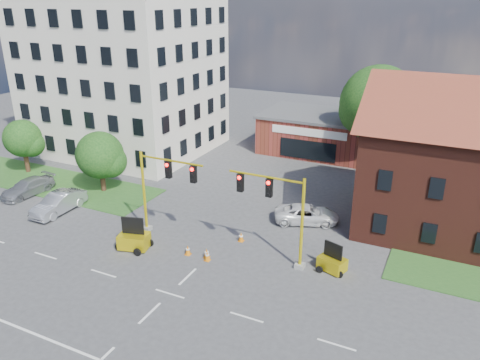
{
  "coord_description": "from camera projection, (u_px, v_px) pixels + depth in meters",
  "views": [
    {
      "loc": [
        13.74,
        -19.07,
        16.45
      ],
      "look_at": [
        -0.19,
        10.0,
        3.61
      ],
      "focal_mm": 35.0,
      "sensor_mm": 36.0,
      "label": 1
    }
  ],
  "objects": [
    {
      "name": "tree_nw_front",
      "position": [
        103.0,
        157.0,
        40.77
      ],
      "size": [
        4.35,
        4.14,
        5.48
      ],
      "color": "#3A2115",
      "rests_on": "ground"
    },
    {
      "name": "office_block",
      "position": [
        122.0,
        56.0,
        50.15
      ],
      "size": [
        18.4,
        15.4,
        20.6
      ],
      "color": "beige",
      "rests_on": "ground"
    },
    {
      "name": "signal_mast_east",
      "position": [
        278.0,
        208.0,
        29.41
      ],
      "size": [
        5.3,
        0.6,
        6.2
      ],
      "color": "gray",
      "rests_on": "ground"
    },
    {
      "name": "sedan_silver_front",
      "position": [
        59.0,
        203.0,
        37.62
      ],
      "size": [
        1.74,
        4.89,
        1.61
      ],
      "primitive_type": "imported",
      "rotation": [
        0.0,
        0.0,
        0.01
      ],
      "color": "#9EA1A5",
      "rests_on": "ground"
    },
    {
      "name": "cone_a",
      "position": [
        207.0,
        253.0,
        31.23
      ],
      "size": [
        0.4,
        0.4,
        0.7
      ],
      "color": "orange",
      "rests_on": "ground"
    },
    {
      "name": "grass_verge_nw",
      "position": [
        50.0,
        182.0,
        43.97
      ],
      "size": [
        22.0,
        6.0,
        0.08
      ],
      "primitive_type": "cube",
      "color": "#25541F",
      "rests_on": "ground"
    },
    {
      "name": "cone_d",
      "position": [
        241.0,
        237.0,
        33.33
      ],
      "size": [
        0.4,
        0.4,
        0.7
      ],
      "color": "orange",
      "rests_on": "ground"
    },
    {
      "name": "tree_nw_rear",
      "position": [
        25.0,
        140.0,
        45.19
      ],
      "size": [
        3.79,
        3.61,
        5.31
      ],
      "color": "#3A2115",
      "rests_on": "ground"
    },
    {
      "name": "sedan_silver_rear",
      "position": [
        28.0,
        187.0,
        40.96
      ],
      "size": [
        2.45,
        5.01,
        1.4
      ],
      "primitive_type": "imported",
      "rotation": [
        0.0,
        0.0,
        -0.1
      ],
      "color": "#9EA1A5",
      "rests_on": "ground"
    },
    {
      "name": "tree_large",
      "position": [
        382.0,
        107.0,
        45.16
      ],
      "size": [
        7.8,
        7.43,
        10.32
      ],
      "color": "#3A2115",
      "rests_on": "ground"
    },
    {
      "name": "trailer_west",
      "position": [
        134.0,
        239.0,
        32.23
      ],
      "size": [
        2.28,
        1.8,
        2.28
      ],
      "rotation": [
        0.0,
        0.0,
        0.25
      ],
      "color": "yellow",
      "rests_on": "ground"
    },
    {
      "name": "cone_c",
      "position": [
        207.0,
        256.0,
        30.92
      ],
      "size": [
        0.4,
        0.4,
        0.7
      ],
      "color": "orange",
      "rests_on": "ground"
    },
    {
      "name": "ground",
      "position": [
        170.0,
        294.0,
        27.58
      ],
      "size": [
        120.0,
        120.0,
        0.0
      ],
      "primitive_type": "plane",
      "color": "#414143",
      "rests_on": "ground"
    },
    {
      "name": "lane_markings",
      "position": [
        139.0,
        324.0,
        25.06
      ],
      "size": [
        60.0,
        36.0,
        0.01
      ],
      "primitive_type": null,
      "color": "white",
      "rests_on": "ground"
    },
    {
      "name": "trailer_east",
      "position": [
        332.0,
        262.0,
        29.69
      ],
      "size": [
        1.94,
        1.6,
        1.9
      ],
      "rotation": [
        0.0,
        0.0,
        -0.34
      ],
      "color": "yellow",
      "rests_on": "ground"
    },
    {
      "name": "pickup_white",
      "position": [
        307.0,
        214.0,
        35.99
      ],
      "size": [
        5.41,
        3.89,
        1.37
      ],
      "primitive_type": "imported",
      "rotation": [
        0.0,
        0.0,
        1.94
      ],
      "color": "white",
      "rests_on": "ground"
    },
    {
      "name": "brick_shop",
      "position": [
        319.0,
        132.0,
        51.9
      ],
      "size": [
        12.4,
        8.4,
        4.3
      ],
      "color": "maroon",
      "rests_on": "ground"
    },
    {
      "name": "cone_b",
      "position": [
        188.0,
        250.0,
        31.61
      ],
      "size": [
        0.4,
        0.4,
        0.7
      ],
      "color": "orange",
      "rests_on": "ground"
    },
    {
      "name": "signal_mast_west",
      "position": [
        162.0,
        185.0,
        32.9
      ],
      "size": [
        5.3,
        0.6,
        6.2
      ],
      "color": "gray",
      "rests_on": "ground"
    }
  ]
}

